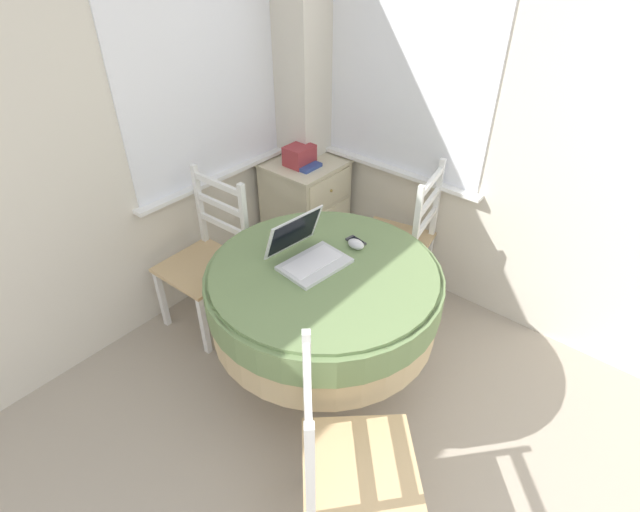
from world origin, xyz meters
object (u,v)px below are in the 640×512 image
Objects in this scene: dining_chair_near_right_window at (400,240)px; dining_chair_camera_near at (347,463)px; computer_mouse at (356,244)px; corner_cabinet at (306,210)px; dining_chair_near_back_window at (208,260)px; storage_box at (299,155)px; cell_phone at (356,241)px; book_on_cabinet at (303,164)px; laptop at (307,253)px; round_dining_table at (324,294)px.

dining_chair_camera_near is (-1.42, -0.67, 0.00)m from dining_chair_near_right_window.
computer_mouse is 0.12× the size of corner_cabinet.
computer_mouse is at bearing -69.31° from dining_chair_near_back_window.
dining_chair_camera_near reaches higher than storage_box.
cell_phone is 0.95m from book_on_cabinet.
cell_phone is 0.12× the size of dining_chair_near_back_window.
dining_chair_near_back_window is 1.00× the size of dining_chair_camera_near.
cell_phone reaches higher than corner_cabinet.
laptop is 1.09m from storage_box.
laptop is 0.37× the size of dining_chair_camera_near.
dining_chair_camera_near is at bearing -134.07° from corner_cabinet.
corner_cabinet is at bearing 55.87° from computer_mouse.
laptop reaches higher than book_on_cabinet.
cell_phone is at bearing -120.64° from storage_box.
book_on_cabinet is at bearing 46.48° from dining_chair_camera_near.
round_dining_table is at bearing 178.07° from computer_mouse.
dining_chair_camera_near is at bearing -154.70° from dining_chair_near_right_window.
cell_phone is 0.12× the size of dining_chair_camera_near.
round_dining_table is at bearing -89.99° from laptop.
book_on_cabinet reaches higher than cell_phone.
cell_phone is 0.63m from dining_chair_near_right_window.
dining_chair_near_right_window reaches higher than corner_cabinet.
laptop is at bearing 164.04° from cell_phone.
dining_chair_near_back_window is at bearing 70.43° from dining_chair_camera_near.
round_dining_table is 10.39× the size of cell_phone.
computer_mouse is 0.95m from dining_chair_near_back_window.
dining_chair_near_right_window reaches higher than cell_phone.
dining_chair_near_right_window is (0.84, -0.03, -0.34)m from laptop.
cell_phone is at bearing -66.06° from dining_chair_near_back_window.
round_dining_table is 0.84m from dining_chair_near_back_window.
cell_phone is 0.98m from storage_box.
laptop is 1.68× the size of book_on_cabinet.
dining_chair_camera_near reaches higher than corner_cabinet.
dining_chair_near_right_window is at bearing 5.08° from cell_phone.
dining_chair_camera_near is (-0.51, -1.43, 0.00)m from dining_chair_near_back_window.
dining_chair_camera_near is 5.16× the size of storage_box.
dining_chair_near_right_window reaches higher than round_dining_table.
storage_box is at bearing 47.71° from round_dining_table.
computer_mouse reaches higher than book_on_cabinet.
dining_chair_near_back_window is 1.18m from dining_chair_near_right_window.
dining_chair_near_back_window reaches higher than cell_phone.
storage_box reaches higher than round_dining_table.
round_dining_table is 1.22× the size of dining_chair_near_back_window.
storage_box reaches higher than computer_mouse.
storage_box is (0.79, 0.86, 0.22)m from round_dining_table.
computer_mouse is 0.68m from dining_chair_near_right_window.
laptop is 1.91× the size of storage_box.
storage_box is (0.86, 0.03, 0.36)m from dining_chair_near_back_window.
laptop is 1.20m from corner_cabinet.
dining_chair_near_right_window is 1.00× the size of dining_chair_camera_near.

